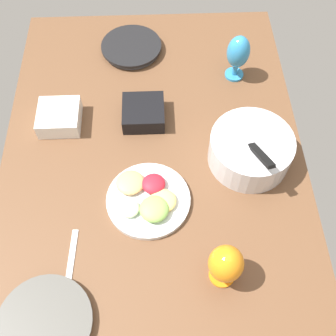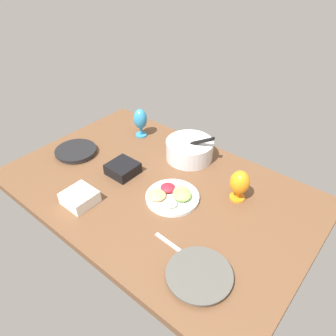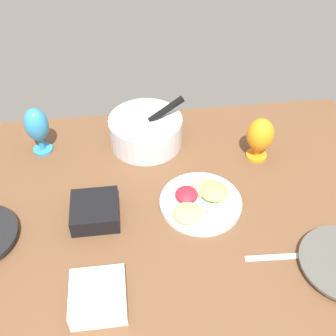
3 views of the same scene
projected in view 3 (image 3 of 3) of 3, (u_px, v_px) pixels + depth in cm
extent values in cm
cube|color=brown|center=(164.00, 208.00, 137.24)|extent=(160.00, 104.00, 4.00)
cylinder|color=silver|center=(146.00, 131.00, 155.10)|extent=(27.42, 27.42, 11.07)
cylinder|color=white|center=(145.00, 124.00, 152.82)|extent=(24.68, 24.68, 1.99)
cube|color=black|center=(158.00, 115.00, 150.82)|extent=(19.96, 6.85, 11.36)
cylinder|color=silver|center=(201.00, 203.00, 134.98)|extent=(26.91, 26.91, 1.80)
ellipsoid|color=#8CC659|center=(214.00, 193.00, 134.46)|extent=(9.21, 9.21, 3.78)
ellipsoid|color=#F9E072|center=(203.00, 187.00, 137.02)|extent=(8.44, 8.44, 2.53)
ellipsoid|color=red|center=(187.00, 195.00, 134.13)|extent=(7.57, 7.57, 3.25)
ellipsoid|color=#F2A566|center=(187.00, 213.00, 128.88)|extent=(9.21, 9.21, 2.62)
ellipsoid|color=beige|center=(216.00, 211.00, 129.74)|extent=(6.21, 6.21, 2.33)
cylinder|color=teal|center=(43.00, 149.00, 155.14)|extent=(7.25, 7.25, 1.00)
cylinder|color=teal|center=(42.00, 144.00, 153.26)|extent=(2.00, 2.00, 4.48)
ellipsoid|color=teal|center=(36.00, 125.00, 147.17)|extent=(8.57, 8.57, 13.25)
cylinder|color=orange|center=(256.00, 155.00, 152.64)|extent=(7.68, 7.68, 1.00)
cylinder|color=orange|center=(257.00, 151.00, 151.24)|extent=(2.00, 2.00, 3.08)
ellipsoid|color=orange|center=(260.00, 135.00, 145.90)|extent=(9.79, 9.79, 12.47)
cube|color=black|center=(95.00, 211.00, 129.55)|extent=(14.90, 14.90, 6.08)
cube|color=tan|center=(94.00, 207.00, 128.22)|extent=(12.22, 12.22, 1.95)
cube|color=white|center=(98.00, 297.00, 107.93)|extent=(14.60, 14.60, 6.28)
cube|color=#F9E072|center=(97.00, 293.00, 106.55)|extent=(11.97, 11.97, 2.01)
cube|color=silver|center=(276.00, 257.00, 120.33)|extent=(18.07, 2.78, 0.60)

